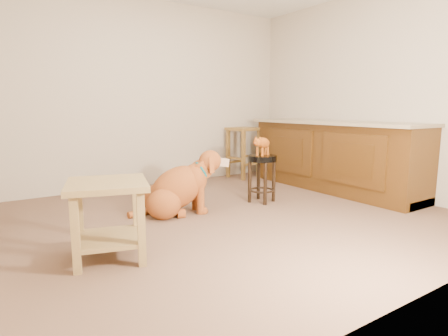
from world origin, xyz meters
TOP-DOWN VIEW (x-y plane):
  - floor at (0.00, 0.00)m, footprint 4.50×4.00m
  - room_shell at (0.00, 0.00)m, footprint 4.54×4.04m
  - cabinet_run at (1.94, 0.30)m, footprint 0.70×2.56m
  - padded_stool at (0.71, 0.30)m, footprint 0.37×0.37m
  - wood_stool at (1.47, 1.70)m, footprint 0.49×0.49m
  - side_table at (-1.31, -0.39)m, footprint 0.70×0.70m
  - golden_retriever at (-0.35, 0.40)m, footprint 1.09×0.61m
  - tabby_kitten at (0.70, 0.30)m, footprint 0.36×0.26m

SIDE VIEW (x-z plane):
  - floor at x=0.00m, z-range -0.01..0.01m
  - golden_retriever at x=-0.35m, z-range -0.09..0.62m
  - side_table at x=-1.31m, z-range 0.09..0.68m
  - padded_stool at x=0.71m, z-range 0.12..0.68m
  - wood_stool at x=1.47m, z-range 0.02..0.82m
  - cabinet_run at x=1.94m, z-range -0.03..0.91m
  - tabby_kitten at x=0.70m, z-range 0.57..0.83m
  - room_shell at x=0.00m, z-range 0.37..2.99m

